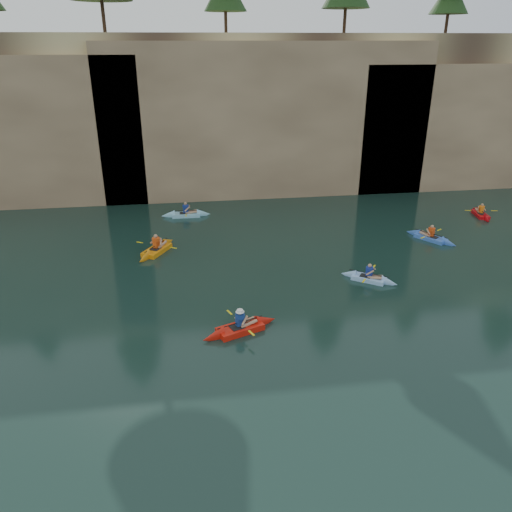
{
  "coord_description": "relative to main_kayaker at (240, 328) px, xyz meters",
  "views": [
    {
      "loc": [
        -4.31,
        -14.41,
        11.02
      ],
      "look_at": [
        -1.6,
        3.9,
        3.0
      ],
      "focal_mm": 35.0,
      "sensor_mm": 36.0,
      "label": 1
    }
  ],
  "objects": [
    {
      "name": "kayaker_ltblue_mid",
      "position": [
        -1.93,
        15.06,
        -0.01
      ],
      "size": [
        3.32,
        2.48,
        1.27
      ],
      "rotation": [
        0.0,
        0.0,
        -0.0
      ],
      "color": "#8CD1EB",
      "rests_on": "ground"
    },
    {
      "name": "sea_cave_center",
      "position": [
        -1.62,
        18.86,
        1.43
      ],
      "size": [
        3.5,
        1.0,
        3.2
      ],
      "primitive_type": "cube",
      "color": "black",
      "rests_on": "ground"
    },
    {
      "name": "kayaker_red_far",
      "position": [
        17.97,
        12.24,
        -0.03
      ],
      "size": [
        2.15,
        3.04,
        1.09
      ],
      "rotation": [
        0.0,
        0.0,
        1.39
      ],
      "color": "red",
      "rests_on": "ground"
    },
    {
      "name": "sea_cave_east",
      "position": [
        12.38,
        18.86,
        2.08
      ],
      "size": [
        5.0,
        1.0,
        4.5
      ],
      "primitive_type": "cube",
      "color": "black",
      "rests_on": "ground"
    },
    {
      "name": "ground",
      "position": [
        2.38,
        -3.09,
        -0.17
      ],
      "size": [
        160.0,
        160.0,
        0.0
      ],
      "primitive_type": "plane",
      "color": "black",
      "rests_on": "ground"
    },
    {
      "name": "kayaker_orange",
      "position": [
        -3.69,
        9.0,
        -0.0
      ],
      "size": [
        2.46,
        3.45,
        1.34
      ],
      "rotation": [
        0.0,
        0.0,
        1.05
      ],
      "color": "orange",
      "rests_on": "ground"
    },
    {
      "name": "cliff_slab_center",
      "position": [
        4.38,
        19.51,
        5.53
      ],
      "size": [
        24.0,
        2.4,
        11.4
      ],
      "primitive_type": "cube",
      "color": "tan",
      "rests_on": "ground"
    },
    {
      "name": "kayaker_blue_east",
      "position": [
        12.53,
        8.54,
        -0.02
      ],
      "size": [
        2.43,
        3.14,
        1.17
      ],
      "rotation": [
        0.0,
        0.0,
        2.16
      ],
      "color": "#3E6ED4",
      "rests_on": "ground"
    },
    {
      "name": "main_kayaker",
      "position": [
        0.0,
        0.0,
        0.0
      ],
      "size": [
        3.43,
        2.17,
        1.26
      ],
      "rotation": [
        0.0,
        0.0,
        0.38
      ],
      "color": "red",
      "rests_on": "ground"
    },
    {
      "name": "cliff",
      "position": [
        2.38,
        26.91,
        5.83
      ],
      "size": [
        70.0,
        16.0,
        12.0
      ],
      "primitive_type": "cube",
      "color": "#CCB77C",
      "rests_on": "ground"
    },
    {
      "name": "kayaker_ltblue_near",
      "position": [
        6.9,
        3.79,
        -0.03
      ],
      "size": [
        2.73,
        2.23,
        1.13
      ],
      "rotation": [
        0.0,
        0.0,
        -0.62
      ],
      "color": "#98C6FE",
      "rests_on": "ground"
    }
  ]
}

